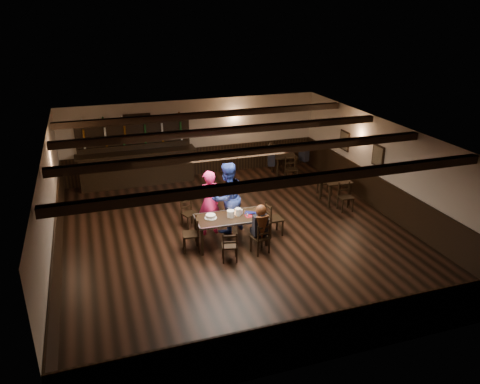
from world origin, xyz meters
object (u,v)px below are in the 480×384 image
object	(u,v)px
cake	(211,216)
chair_near_left	(230,244)
bar_counter	(137,163)
dining_table	(231,219)
chair_near_right	(262,236)
man_blue	(227,198)
woman_pink	(209,203)

from	to	relation	value
cake	chair_near_left	bearing A→B (deg)	-78.10
bar_counter	chair_near_left	bearing A→B (deg)	-76.64
cake	bar_counter	world-z (taller)	bar_counter
chair_near_left	cake	world-z (taller)	cake
dining_table	cake	distance (m)	0.52
chair_near_right	chair_near_left	bearing A→B (deg)	-172.18
man_blue	cake	xyz separation A→B (m)	(-0.63, -0.65, -0.17)
chair_near_right	man_blue	world-z (taller)	man_blue
chair_near_left	chair_near_right	bearing A→B (deg)	7.82
cake	chair_near_right	bearing A→B (deg)	-38.42
chair_near_right	woman_pink	size ratio (longest dim) A/B	0.47
woman_pink	cake	size ratio (longest dim) A/B	5.82
cake	bar_counter	distance (m)	5.18
chair_near_right	woman_pink	world-z (taller)	woman_pink
woman_pink	bar_counter	xyz separation A→B (m)	(-1.34, 4.39, -0.16)
dining_table	chair_near_right	distance (m)	0.95
dining_table	chair_near_right	world-z (taller)	chair_near_right
chair_near_left	woman_pink	distance (m)	1.65
chair_near_right	cake	world-z (taller)	cake
chair_near_right	man_blue	distance (m)	1.62
chair_near_left	man_blue	distance (m)	1.74
chair_near_left	woman_pink	size ratio (longest dim) A/B	0.44
man_blue	bar_counter	xyz separation A→B (m)	(-1.85, 4.38, -0.24)
chair_near_left	chair_near_right	xyz separation A→B (m)	(0.85, 0.12, 0.03)
chair_near_right	woman_pink	xyz separation A→B (m)	(-0.93, 1.47, 0.40)
dining_table	man_blue	distance (m)	0.80
woman_pink	cake	bearing A→B (deg)	72.74
chair_near_left	man_blue	bearing A→B (deg)	74.95
dining_table	chair_near_left	xyz separation A→B (m)	(-0.30, -0.86, -0.22)
chair_near_left	bar_counter	size ratio (longest dim) A/B	0.20
man_blue	woman_pink	bearing A→B (deg)	-20.36
chair_near_left	man_blue	xyz separation A→B (m)	(0.43, 1.60, 0.50)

